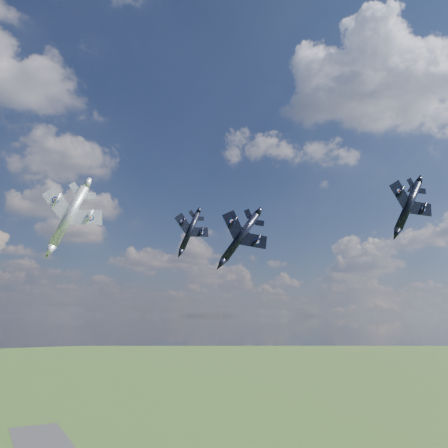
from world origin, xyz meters
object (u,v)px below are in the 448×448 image
jet_right_navy (408,206)px  jet_left_silver (69,216)px  jet_lead_navy (240,237)px  jet_high_navy (190,231)px

jet_right_navy → jet_left_silver: bearing=163.7°
jet_lead_navy → jet_right_navy: size_ratio=1.17×
jet_lead_navy → jet_high_navy: jet_high_navy is taller
jet_lead_navy → jet_high_navy: 28.59m
jet_lead_navy → jet_high_navy: bearing=101.9°
jet_high_navy → jet_left_silver: jet_high_navy is taller
jet_high_navy → jet_left_silver: 43.89m
jet_lead_navy → jet_right_navy: (17.87, -25.81, 2.88)m
jet_high_navy → jet_right_navy: bearing=-70.8°
jet_lead_navy → jet_left_silver: 32.84m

